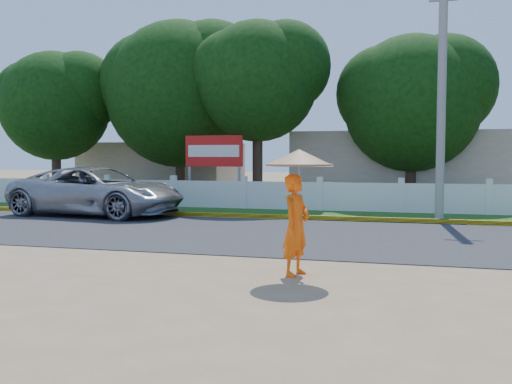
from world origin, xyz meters
The scene contains 12 objects.
ground centered at (0.00, 0.00, 0.00)m, with size 120.00×120.00×0.00m, color #9E8460.
road centered at (0.00, 4.50, 0.01)m, with size 60.00×7.00×0.02m, color #38383A.
grass_verge centered at (0.00, 9.75, 0.01)m, with size 60.00×3.50×0.03m, color #2D601E.
curb centered at (0.00, 8.05, 0.08)m, with size 40.00×0.18×0.16m, color yellow.
fence centered at (0.00, 11.20, 0.55)m, with size 40.00×0.10×1.10m, color silver.
building_near centered at (3.00, 18.00, 1.60)m, with size 10.00×6.00×3.20m, color #B7AD99.
building_far centered at (-10.00, 19.00, 1.40)m, with size 8.00×5.00×2.80m, color #B7AD99.
utility_pole centered at (4.25, 9.25, 3.95)m, with size 0.28×0.28×7.89m, color gray.
vehicle centered at (-7.27, 7.48, 0.86)m, with size 2.85×6.18×1.72m, color #98999F.
monk_with_parasol centered at (1.43, -0.46, 1.45)m, with size 1.22×1.22×2.23m.
billboard centered at (-4.65, 12.30, 2.14)m, with size 2.50×0.13×2.95m.
tree_row centered at (3.98, 14.39, 4.94)m, with size 40.09×8.01×8.67m.
Camera 1 is at (3.36, -10.27, 2.12)m, focal length 40.00 mm.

